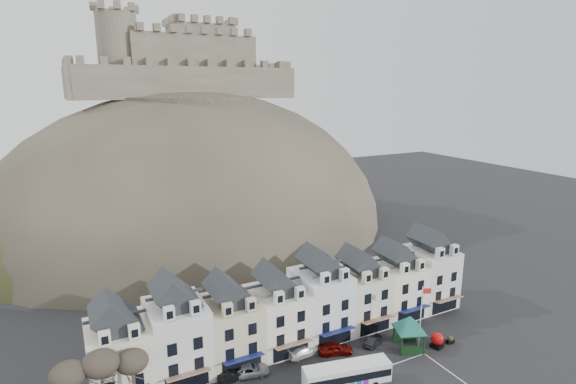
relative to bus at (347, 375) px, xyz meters
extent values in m
cube|color=white|center=(-23.73, 11.90, 2.36)|extent=(6.80, 8.00, 8.00)
cube|color=black|center=(-23.73, 11.90, 7.56)|extent=(6.80, 5.76, 2.80)
cube|color=white|center=(-25.22, 8.30, 7.26)|extent=(1.20, 0.80, 1.60)
cube|color=white|center=(-22.23, 8.30, 7.26)|extent=(1.20, 0.80, 1.60)
cube|color=silver|center=(-16.93, 11.90, 2.96)|extent=(6.80, 8.00, 9.20)
cube|color=black|center=(-16.93, 11.90, 8.76)|extent=(6.80, 5.76, 2.80)
cube|color=silver|center=(-18.42, 8.30, 8.46)|extent=(1.20, 0.80, 1.60)
cube|color=silver|center=(-15.43, 8.30, 8.46)|extent=(1.20, 0.80, 1.60)
cube|color=black|center=(-16.93, 7.87, -0.34)|extent=(5.10, 0.06, 2.20)
cube|color=maroon|center=(-16.93, 7.20, 0.96)|extent=(5.10, 1.29, 0.43)
cube|color=beige|center=(-10.13, 11.90, 2.36)|extent=(6.80, 8.00, 8.00)
cube|color=black|center=(-10.13, 11.90, 7.56)|extent=(6.80, 5.76, 2.80)
cube|color=beige|center=(-11.62, 8.30, 7.26)|extent=(1.20, 0.80, 1.60)
cube|color=beige|center=(-8.63, 8.30, 7.26)|extent=(1.20, 0.80, 1.60)
cube|color=black|center=(-10.13, 7.87, -0.34)|extent=(5.10, 0.06, 2.20)
cube|color=navy|center=(-10.13, 7.20, 0.96)|extent=(5.10, 1.29, 0.43)
cube|color=white|center=(-3.33, 11.90, 2.36)|extent=(6.80, 8.00, 8.00)
cube|color=black|center=(-3.33, 11.90, 7.56)|extent=(6.80, 5.76, 2.80)
cube|color=white|center=(-4.82, 8.30, 7.26)|extent=(1.20, 0.80, 1.60)
cube|color=white|center=(-1.83, 8.30, 7.26)|extent=(1.20, 0.80, 1.60)
cube|color=black|center=(-3.33, 7.87, -0.34)|extent=(5.10, 0.06, 2.20)
cube|color=maroon|center=(-3.33, 7.20, 0.96)|extent=(5.10, 1.29, 0.43)
cube|color=white|center=(3.47, 11.90, 2.96)|extent=(6.80, 8.00, 9.20)
cube|color=black|center=(3.47, 11.90, 8.76)|extent=(6.80, 5.76, 2.80)
cube|color=white|center=(1.98, 8.30, 8.46)|extent=(1.20, 0.80, 1.60)
cube|color=white|center=(4.97, 8.30, 8.46)|extent=(1.20, 0.80, 1.60)
cube|color=black|center=(3.47, 7.87, -0.34)|extent=(5.10, 0.06, 2.20)
cube|color=navy|center=(3.47, 7.20, 0.96)|extent=(5.10, 1.29, 0.43)
cube|color=beige|center=(10.27, 11.90, 2.36)|extent=(6.80, 8.00, 8.00)
cube|color=black|center=(10.27, 11.90, 7.56)|extent=(6.80, 5.76, 2.80)
cube|color=beige|center=(8.78, 8.30, 7.26)|extent=(1.20, 0.80, 1.60)
cube|color=beige|center=(11.77, 8.30, 7.26)|extent=(1.20, 0.80, 1.60)
cube|color=black|center=(10.27, 7.87, -0.34)|extent=(5.10, 0.06, 2.20)
cube|color=maroon|center=(10.27, 7.20, 0.96)|extent=(5.10, 1.29, 0.43)
cube|color=white|center=(17.07, 11.90, 2.36)|extent=(6.80, 8.00, 8.00)
cube|color=black|center=(17.07, 11.90, 7.56)|extent=(6.80, 5.76, 2.80)
cube|color=white|center=(15.58, 8.30, 7.26)|extent=(1.20, 0.80, 1.60)
cube|color=white|center=(18.57, 8.30, 7.26)|extent=(1.20, 0.80, 1.60)
cube|color=black|center=(17.07, 7.87, -0.34)|extent=(5.10, 0.06, 2.20)
cube|color=navy|center=(17.07, 7.20, 0.96)|extent=(5.10, 1.29, 0.43)
cube|color=silver|center=(23.87, 11.90, 2.96)|extent=(6.80, 8.00, 9.20)
cube|color=black|center=(23.87, 11.90, 8.76)|extent=(6.80, 5.76, 2.80)
cube|color=silver|center=(22.38, 8.30, 8.46)|extent=(1.20, 0.80, 1.60)
cube|color=silver|center=(25.37, 8.30, 8.46)|extent=(1.20, 0.80, 1.60)
cube|color=black|center=(23.87, 7.87, -0.34)|extent=(5.10, 0.06, 2.20)
cube|color=maroon|center=(23.87, 7.20, 0.96)|extent=(5.10, 1.29, 0.43)
ellipsoid|color=#38322B|center=(0.07, 65.90, -1.64)|extent=(96.00, 76.00, 68.00)
ellipsoid|color=#273118|center=(-21.93, 59.90, -1.64)|extent=(52.00, 44.00, 42.00)
ellipsoid|color=#38322B|center=(24.07, 69.90, -1.64)|extent=(56.00, 48.00, 46.00)
ellipsoid|color=#273118|center=(-3.93, 51.90, -1.64)|extent=(40.00, 28.00, 28.00)
ellipsoid|color=#38322B|center=(10.07, 53.90, -1.64)|extent=(36.00, 28.00, 24.00)
cylinder|color=#38322B|center=(0.07, 65.90, 29.36)|extent=(30.00, 30.00, 3.00)
cube|color=brown|center=(0.07, 61.90, 33.86)|extent=(48.00, 2.20, 7.00)
cube|color=brown|center=(0.07, 81.90, 33.86)|extent=(48.00, 2.20, 7.00)
cube|color=brown|center=(-23.93, 71.90, 33.86)|extent=(2.20, 22.00, 7.00)
cube|color=brown|center=(24.07, 71.90, 33.86)|extent=(2.20, 22.00, 7.00)
cube|color=brown|center=(2.07, 71.90, 39.36)|extent=(28.00, 18.00, 10.00)
cube|color=brown|center=(6.07, 73.90, 40.86)|extent=(14.00, 12.00, 13.00)
cylinder|color=brown|center=(-13.93, 67.90, 39.36)|extent=(8.40, 8.40, 18.00)
cylinder|color=silver|center=(6.07, 73.90, 49.86)|extent=(0.16, 0.16, 5.00)
ellipsoid|color=#383028|center=(-28.93, 6.40, 5.33)|extent=(3.61, 3.61, 2.54)
ellipsoid|color=#383028|center=(-25.93, 6.40, 5.67)|extent=(3.78, 3.78, 2.67)
ellipsoid|color=#383028|center=(-22.93, 6.40, 4.99)|extent=(3.43, 3.43, 2.42)
cube|color=#262628|center=(0.00, 0.00, -1.30)|extent=(10.77, 4.53, 0.48)
cube|color=silver|center=(0.00, 0.00, 0.09)|extent=(10.76, 4.48, 2.40)
cube|color=black|center=(0.00, 0.00, 0.22)|extent=(10.57, 4.51, 0.91)
cube|color=silver|center=(0.00, 0.00, 1.18)|extent=(10.54, 4.34, 0.24)
cube|color=orange|center=(5.09, -1.06, 1.01)|extent=(0.29, 1.13, 0.27)
cylinder|color=black|center=(3.30, 0.41, -1.21)|extent=(0.96, 0.49, 0.92)
cylinder|color=black|center=(-3.07, 1.74, -1.21)|extent=(0.96, 0.49, 0.92)
cube|color=black|center=(11.21, 4.87, -0.27)|extent=(0.22, 0.22, 2.74)
cube|color=black|center=(14.07, 3.74, -0.27)|extent=(0.22, 0.22, 2.74)
cube|color=black|center=(10.07, 2.01, -0.27)|extent=(0.22, 0.22, 2.74)
cube|color=black|center=(12.93, 0.88, -0.27)|extent=(0.22, 0.22, 2.74)
cube|color=black|center=(12.07, 2.87, 1.10)|extent=(4.89, 4.89, 0.14)
cone|color=#12504C|center=(12.07, 2.87, 2.12)|extent=(7.01, 7.01, 2.05)
cube|color=black|center=(15.73, 1.31, -1.36)|extent=(1.72, 1.72, 0.55)
sphere|color=#B40D0A|center=(15.73, 1.31, -0.37)|extent=(1.72, 1.72, 1.72)
cylinder|color=silver|center=(13.77, 2.70, 2.74)|extent=(0.13, 0.13, 8.76)
cube|color=red|center=(14.33, 2.48, 6.47)|extent=(1.13, 0.47, 0.77)
cube|color=black|center=(17.07, 1.85, -1.37)|extent=(1.19, 0.86, 0.53)
sphere|color=#273118|center=(17.07, 1.85, -0.94)|extent=(0.75, 0.75, 0.75)
cube|color=black|center=(18.07, 1.16, -1.36)|extent=(1.16, 0.64, 0.56)
sphere|color=#273118|center=(18.07, 1.16, -0.91)|extent=(0.79, 0.79, 0.79)
imported|color=black|center=(-11.44, 7.26, -1.01)|extent=(3.86, 1.43, 1.26)
imported|color=gray|center=(-9.32, 7.33, -0.96)|extent=(5.19, 3.33, 1.35)
imported|color=white|center=(-1.45, 7.90, -0.97)|extent=(4.73, 2.26, 1.33)
imported|color=#550804|center=(2.51, 6.31, -0.85)|extent=(4.97, 3.30, 1.57)
imported|color=black|center=(8.48, 5.70, -1.02)|extent=(3.94, 2.59, 1.23)
camera|label=1|loc=(-27.40, -38.16, 33.06)|focal=28.00mm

